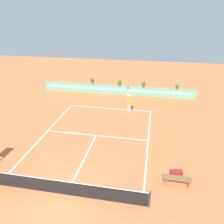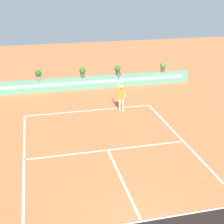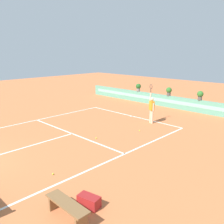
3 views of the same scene
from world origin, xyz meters
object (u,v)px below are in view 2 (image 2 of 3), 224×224
at_px(tennis_ball_near_baseline, 136,142).
at_px(tennis_ball_mid_court, 202,178).
at_px(potted_plant_far_right, 163,67).
at_px(potted_plant_right, 118,69).
at_px(tennis_player, 121,95).
at_px(potted_plant_centre, 82,72).
at_px(tennis_ball_by_sideline, 137,120).
at_px(potted_plant_left, 38,74).

relative_size(tennis_ball_near_baseline, tennis_ball_mid_court, 1.00).
bearing_deg(potted_plant_far_right, potted_plant_right, 180.00).
relative_size(tennis_player, potted_plant_centre, 3.57).
xyz_separation_m(tennis_player, potted_plant_right, (1.02, 4.96, 0.36)).
distance_m(tennis_ball_by_sideline, potted_plant_right, 7.01).
bearing_deg(tennis_player, potted_plant_left, 135.48).
distance_m(tennis_ball_mid_court, potted_plant_left, 14.94).
xyz_separation_m(tennis_ball_mid_court, potted_plant_left, (-6.41, 13.42, 1.38)).
xyz_separation_m(tennis_ball_by_sideline, potted_plant_right, (0.52, 6.86, 1.38)).
bearing_deg(potted_plant_left, tennis_ball_near_baseline, -64.10).
bearing_deg(potted_plant_left, tennis_player, -44.52).
bearing_deg(potted_plant_far_right, potted_plant_centre, 180.00).
distance_m(tennis_ball_mid_court, potted_plant_right, 13.49).
xyz_separation_m(tennis_ball_mid_court, potted_plant_far_right, (3.42, 13.42, 1.38)).
height_order(potted_plant_left, potted_plant_centre, same).
xyz_separation_m(potted_plant_far_right, potted_plant_right, (-3.76, 0.00, 0.00)).
height_order(tennis_ball_by_sideline, potted_plant_far_right, potted_plant_far_right).
distance_m(tennis_ball_near_baseline, potted_plant_far_right, 10.96).
distance_m(tennis_player, potted_plant_centre, 5.27).
bearing_deg(potted_plant_right, potted_plant_left, 180.00).
bearing_deg(potted_plant_right, tennis_ball_by_sideline, -94.33).
relative_size(tennis_player, potted_plant_left, 3.57).
relative_size(tennis_ball_by_sideline, potted_plant_right, 0.09).
bearing_deg(potted_plant_centre, potted_plant_right, 0.00).
height_order(tennis_ball_mid_court, potted_plant_centre, potted_plant_centre).
relative_size(tennis_ball_by_sideline, potted_plant_left, 0.09).
bearing_deg(potted_plant_left, tennis_ball_mid_court, -64.47).
height_order(tennis_ball_near_baseline, potted_plant_right, potted_plant_right).
xyz_separation_m(tennis_ball_mid_court, potted_plant_right, (-0.34, 13.42, 1.38)).
relative_size(tennis_ball_near_baseline, potted_plant_centre, 0.09).
distance_m(tennis_player, potted_plant_right, 5.08).
bearing_deg(potted_plant_right, potted_plant_far_right, 0.00).
bearing_deg(potted_plant_right, potted_plant_centre, 180.00).
xyz_separation_m(tennis_ball_by_sideline, potted_plant_left, (-5.55, 6.86, 1.38)).
xyz_separation_m(tennis_ball_mid_court, tennis_ball_by_sideline, (-0.86, 6.56, 0.00)).
distance_m(tennis_ball_by_sideline, potted_plant_centre, 7.35).
bearing_deg(potted_plant_centre, tennis_ball_mid_court, -76.95).
bearing_deg(tennis_player, potted_plant_far_right, 46.06).
bearing_deg(potted_plant_right, tennis_ball_mid_court, -88.54).
relative_size(tennis_ball_near_baseline, tennis_ball_by_sideline, 1.00).
distance_m(tennis_player, potted_plant_far_right, 6.90).
bearing_deg(potted_plant_centre, tennis_ball_by_sideline, -71.84).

